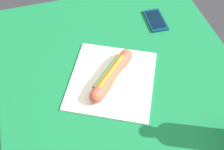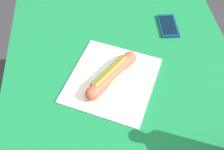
{
  "view_description": "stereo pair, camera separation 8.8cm",
  "coord_description": "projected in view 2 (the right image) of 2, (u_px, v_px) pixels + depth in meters",
  "views": [
    {
      "loc": [
        -0.49,
        0.18,
        1.5
      ],
      "look_at": [
        0.02,
        0.04,
        0.8
      ],
      "focal_mm": 42.97,
      "sensor_mm": 36.0,
      "label": 1
    },
    {
      "loc": [
        -0.51,
        0.1,
        1.5
      ],
      "look_at": [
        0.02,
        0.04,
        0.8
      ],
      "focal_mm": 42.97,
      "sensor_mm": 36.0,
      "label": 2
    }
  ],
  "objects": [
    {
      "name": "dining_table",
      "position": [
        123.0,
        108.0,
        1.02
      ],
      "size": [
        1.0,
        0.82,
        0.77
      ],
      "color": "brown",
      "rests_on": "ground"
    },
    {
      "name": "hot_dog",
      "position": [
        112.0,
        75.0,
        0.89
      ],
      "size": [
        0.18,
        0.19,
        0.05
      ],
      "color": "#E5BC75",
      "rests_on": "paper_wrapper"
    },
    {
      "name": "cell_phone",
      "position": [
        168.0,
        26.0,
        1.06
      ],
      "size": [
        0.13,
        0.07,
        0.01
      ],
      "color": "#0A2D4C",
      "rests_on": "dining_table"
    },
    {
      "name": "paper_wrapper",
      "position": [
        112.0,
        80.0,
        0.91
      ],
      "size": [
        0.38,
        0.38,
        0.01
      ],
      "primitive_type": "cube",
      "rotation": [
        0.0,
        0.0,
        -0.45
      ],
      "color": "silver",
      "rests_on": "dining_table"
    }
  ]
}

